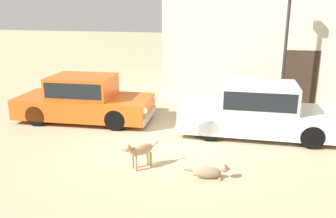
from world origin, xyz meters
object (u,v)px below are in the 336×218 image
object	(u,v)px
parked_sedan_nearest	(84,99)
stray_dog_spotted	(210,172)
stray_dog_tan	(139,150)
parked_sedan_second	(259,110)
street_lamp	(286,38)

from	to	relation	value
parked_sedan_nearest	stray_dog_spotted	size ratio (longest dim) A/B	4.48
stray_dog_spotted	stray_dog_tan	world-z (taller)	stray_dog_tan
parked_sedan_nearest	stray_dog_tan	distance (m)	4.07
parked_sedan_second	stray_dog_spotted	distance (m)	3.20
street_lamp	stray_dog_spotted	bearing A→B (deg)	-109.24
parked_sedan_nearest	street_lamp	xyz separation A→B (m)	(6.09, 1.83, 1.86)
parked_sedan_nearest	stray_dog_tan	size ratio (longest dim) A/B	5.92
parked_sedan_nearest	stray_dog_tan	world-z (taller)	parked_sedan_nearest
parked_sedan_nearest	parked_sedan_second	distance (m)	5.37
parked_sedan_second	stray_dog_tan	bearing A→B (deg)	-133.60
stray_dog_tan	stray_dog_spotted	bearing A→B (deg)	128.95
stray_dog_spotted	parked_sedan_nearest	bearing A→B (deg)	135.27
parked_sedan_second	stray_dog_spotted	world-z (taller)	parked_sedan_second
stray_dog_spotted	street_lamp	distance (m)	5.73
parked_sedan_nearest	stray_dog_spotted	world-z (taller)	parked_sedan_nearest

